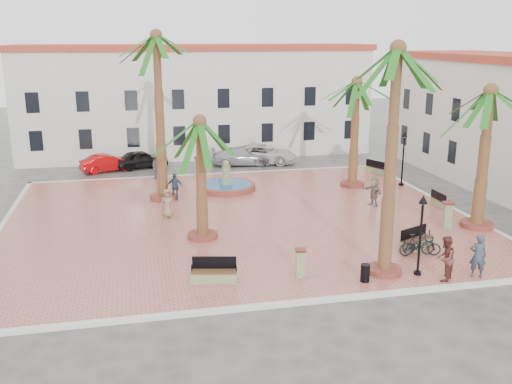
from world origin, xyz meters
TOP-DOWN VIEW (x-y plane):
  - ground at (0.00, 0.00)m, footprint 120.00×120.00m
  - plaza at (0.00, 0.00)m, footprint 26.00×22.00m
  - kerb_n at (0.00, 11.00)m, footprint 26.30×0.30m
  - kerb_s at (0.00, -11.00)m, footprint 26.30×0.30m
  - kerb_e at (13.00, 0.00)m, footprint 0.30×22.30m
  - building_north at (-0.00, 19.99)m, footprint 30.40×7.40m
  - fountain at (0.32, 6.22)m, footprint 3.91×3.91m
  - palm_nw at (-4.00, 4.84)m, footprint 5.54×5.54m
  - palm_sw at (-2.46, -2.91)m, footprint 5.07×5.07m
  - palm_s at (4.75, -9.10)m, footprint 4.99×4.99m
  - palm_e at (12.34, -4.40)m, footprint 5.72×5.72m
  - palm_ne at (9.02, 5.35)m, footprint 5.38×5.38m
  - bench_s at (-2.68, -8.47)m, footprint 2.07×1.01m
  - bench_se at (7.55, -6.70)m, footprint 2.05×1.34m
  - bench_e at (12.38, -0.58)m, footprint 0.56×1.78m
  - bench_ne at (12.22, 8.37)m, footprint 1.36×2.02m
  - lamppost_s at (6.09, -9.62)m, footprint 0.39×0.39m
  - lamppost_e at (12.40, 4.73)m, footprint 0.41×0.41m
  - bollard_se at (1.02, -8.75)m, footprint 0.53×0.53m
  - bollard_n at (-1.10, 10.40)m, footprint 0.56×0.56m
  - bollard_e at (10.62, -4.23)m, footprint 0.60×0.60m
  - litter_bin at (3.55, -9.82)m, footprint 0.40×0.40m
  - cyclist_a at (8.43, -10.40)m, footprint 0.83×0.68m
  - bicycle_a at (7.38, -7.51)m, footprint 1.89×1.21m
  - cyclist_b at (6.88, -10.40)m, footprint 1.20×1.20m
  - bicycle_b at (7.11, -7.58)m, footprint 1.82×0.52m
  - pedestrian_fountain_a at (-3.97, 0.92)m, footprint 0.86×0.62m
  - pedestrian_fountain_b at (-3.27, 4.48)m, footprint 1.05×0.55m
  - pedestrian_north at (-4.12, 10.40)m, footprint 1.06×1.39m
  - pedestrian_east at (8.49, 0.58)m, footprint 0.95×1.70m
  - car_black at (-5.08, 14.77)m, footprint 4.51×2.80m
  - car_red at (-7.70, 14.13)m, footprint 4.34×2.73m
  - car_silver at (2.88, 14.15)m, footprint 5.05×2.49m
  - car_white at (4.79, 14.50)m, footprint 6.08×4.35m

SIDE VIEW (x-z plane):
  - ground at x=0.00m, z-range 0.00..0.00m
  - plaza at x=0.00m, z-range 0.00..0.15m
  - kerb_n at x=0.00m, z-range 0.00..0.16m
  - kerb_s at x=0.00m, z-range 0.00..0.16m
  - kerb_e at x=13.00m, z-range 0.00..0.16m
  - bench_e at x=12.38m, z-range -0.05..0.88m
  - fountain at x=0.32m, z-range -0.59..1.44m
  - bench_ne at x=12.22m, z-range -0.07..0.95m
  - bench_se at x=7.55m, z-range -0.08..0.96m
  - bench_s at x=-2.68m, z-range -0.08..0.97m
  - litter_bin at x=3.55m, z-range 0.15..0.92m
  - bicycle_a at x=7.38m, z-range 0.15..1.09m
  - car_red at x=-7.70m, z-range 0.00..1.35m
  - bicycle_b at x=7.11m, z-range 0.15..1.24m
  - car_silver at x=2.88m, z-range 0.00..1.41m
  - car_black at x=-5.08m, z-range 0.00..1.43m
  - car_white at x=4.79m, z-range 0.00..1.54m
  - bollard_se at x=1.02m, z-range 0.17..1.44m
  - bollard_e at x=10.62m, z-range 0.18..1.63m
  - bollard_n at x=-1.10m, z-range 0.18..1.64m
  - pedestrian_fountain_a at x=-3.97m, z-range 0.15..1.80m
  - pedestrian_fountain_b at x=-3.27m, z-range 0.15..1.87m
  - pedestrian_east at x=8.49m, z-range 0.15..1.90m
  - pedestrian_north at x=-4.12m, z-range 0.15..2.05m
  - cyclist_a at x=8.43m, z-range 0.15..2.09m
  - cyclist_b at x=6.88m, z-range 0.15..2.11m
  - lamppost_s at x=6.09m, z-range 0.79..4.37m
  - lamppost_e at x=12.40m, z-range 0.82..4.62m
  - building_north at x=0.00m, z-range 0.02..9.52m
  - palm_sw at x=-2.46m, z-range 2.19..8.56m
  - palm_ne at x=9.02m, z-range 2.66..10.16m
  - palm_e at x=12.34m, z-range 2.71..10.43m
  - palm_s at x=4.75m, z-range 3.82..13.73m
  - palm_nw at x=-4.00m, z-range 3.98..14.44m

